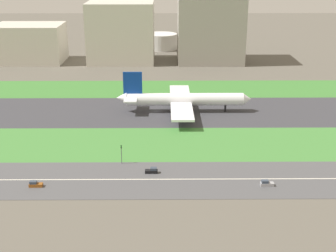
% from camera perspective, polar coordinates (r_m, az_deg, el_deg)
% --- Properties ---
extents(ground_plane, '(800.00, 800.00, 0.00)m').
position_cam_1_polar(ground_plane, '(229.10, -1.49, 1.73)').
color(ground_plane, '#5B564C').
extents(runway, '(280.00, 46.00, 0.10)m').
position_cam_1_polar(runway, '(229.09, -1.49, 1.75)').
color(runway, '#38383D').
rests_on(runway, ground_plane).
extents(grass_median_north, '(280.00, 36.00, 0.10)m').
position_cam_1_polar(grass_median_north, '(268.29, -1.35, 4.51)').
color(grass_median_north, '#3D7A33').
rests_on(grass_median_north, ground_plane).
extents(grass_median_south, '(280.00, 36.00, 0.10)m').
position_cam_1_polar(grass_median_south, '(190.63, -1.69, -2.15)').
color(grass_median_south, '#427F38').
rests_on(grass_median_south, ground_plane).
extents(highway, '(280.00, 28.00, 0.10)m').
position_cam_1_polar(highway, '(161.50, -1.91, -6.46)').
color(highway, '#4C4C4F').
rests_on(highway, ground_plane).
extents(highway_centerline, '(266.00, 0.50, 0.01)m').
position_cam_1_polar(highway_centerline, '(161.47, -1.92, -6.45)').
color(highway_centerline, silver).
rests_on(highway_centerline, highway).
extents(airliner, '(65.00, 56.00, 19.70)m').
position_cam_1_polar(airliner, '(227.32, 1.65, 3.23)').
color(airliner, white).
rests_on(airliner, runway).
extents(car_2, '(4.40, 1.80, 2.00)m').
position_cam_1_polar(car_2, '(165.61, -1.95, -5.42)').
color(car_2, black).
rests_on(car_2, highway).
extents(car_0, '(4.40, 1.80, 2.00)m').
position_cam_1_polar(car_0, '(162.27, -15.74, -6.79)').
color(car_0, brown).
rests_on(car_0, highway).
extents(car_1, '(4.40, 1.80, 2.00)m').
position_cam_1_polar(car_1, '(160.17, 11.81, -6.81)').
color(car_1, '#99999E').
rests_on(car_1, highway).
extents(traffic_light, '(0.36, 0.50, 7.20)m').
position_cam_1_polar(traffic_light, '(172.14, -5.65, -3.25)').
color(traffic_light, '#4C4C51').
rests_on(traffic_light, highway).
extents(terminal_building, '(46.48, 33.46, 26.06)m').
position_cam_1_polar(terminal_building, '(349.52, -16.33, 9.59)').
color(terminal_building, beige).
rests_on(terminal_building, ground_plane).
extents(hangar_building, '(45.44, 35.58, 41.22)m').
position_cam_1_polar(hangar_building, '(336.68, -5.67, 11.22)').
color(hangar_building, beige).
rests_on(hangar_building, ground_plane).
extents(office_tower, '(45.11, 36.96, 54.36)m').
position_cam_1_polar(office_tower, '(335.93, 5.14, 12.35)').
color(office_tower, '#9E998E').
rests_on(office_tower, ground_plane).
extents(fuel_tank_west, '(17.30, 17.30, 17.82)m').
position_cam_1_polar(fuel_tank_west, '(382.65, -4.71, 10.55)').
color(fuel_tank_west, silver).
rests_on(fuel_tank_west, ground_plane).
extents(fuel_tank_centre, '(24.79, 24.79, 12.26)m').
position_cam_1_polar(fuel_tank_centre, '(382.12, -0.80, 10.17)').
color(fuel_tank_centre, silver).
rests_on(fuel_tank_centre, ground_plane).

